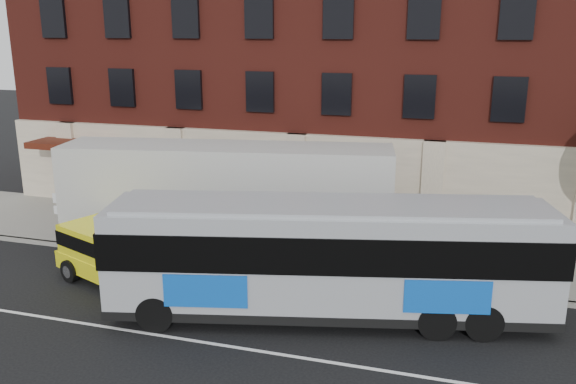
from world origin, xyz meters
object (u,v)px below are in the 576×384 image
(sign_pole, at_px, (59,212))
(city_bus, at_px, (329,255))
(yellow_suv, at_px, (116,252))
(shipping_container, at_px, (227,200))

(sign_pole, xyz_separation_m, city_bus, (11.98, -3.01, 0.57))
(city_bus, height_order, yellow_suv, city_bus)
(sign_pole, distance_m, city_bus, 12.37)
(sign_pole, bearing_deg, shipping_container, 12.04)
(yellow_suv, relative_size, shipping_container, 0.40)
(city_bus, bearing_deg, yellow_suv, 177.26)
(sign_pole, relative_size, shipping_container, 0.19)
(city_bus, height_order, shipping_container, shipping_container)
(city_bus, xyz_separation_m, shipping_container, (-5.17, 4.46, 0.10))
(city_bus, xyz_separation_m, yellow_suv, (-7.71, 0.37, -0.88))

